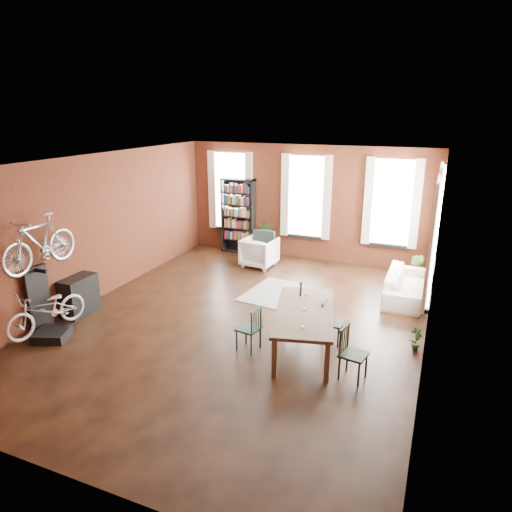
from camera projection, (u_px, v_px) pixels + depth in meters
The scene contains 19 objects.
room at pixel (263, 213), 9.02m from camera, with size 9.00×9.04×3.22m.
dining_table at pixel (304, 329), 8.10m from camera, with size 0.98×2.17×0.74m, color brown.
dining_chair_a at pixel (248, 328), 8.06m from camera, with size 0.38×0.38×0.82m, color #1C3D3A.
dining_chair_b at pixel (290, 303), 8.89m from camera, with size 0.47×0.47×1.01m, color black.
dining_chair_c at pixel (354, 354), 7.16m from camera, with size 0.40×0.40×0.87m, color black.
dining_chair_d at pixel (332, 322), 8.29m from camera, with size 0.37×0.37×0.80m, color #173432.
bookshelf at pixel (238, 216), 13.40m from camera, with size 1.00×0.32×2.20m, color black.
white_armchair at pixel (259, 251), 12.39m from camera, with size 0.84×0.79×0.87m, color silver.
cream_sofa at pixel (406, 280), 10.31m from camera, with size 2.08×0.61×0.81m, color beige.
striped_rug at pixel (272, 292), 10.71m from camera, with size 1.05×1.68×0.01m, color black.
bike_trainer at pixel (52, 334), 8.53m from camera, with size 0.57×0.57×0.17m, color black.
bike_wall_rack at pixel (39, 299), 8.69m from camera, with size 0.16×0.60×1.30m, color black.
console_table at pixel (79, 295), 9.51m from camera, with size 0.40×0.80×0.80m, color black.
plant_stand at pixel (268, 246), 13.31m from camera, with size 0.28×0.28×0.56m, color black.
plant_by_sofa at pixel (414, 276), 11.30m from camera, with size 0.41×0.75×0.33m, color #325923.
plant_small at pixel (415, 346), 8.11m from camera, with size 0.24×0.46×0.17m, color #2E6026.
bicycle_floor at pixel (44, 291), 8.28m from camera, with size 0.55×0.82×1.57m, color beige.
bicycle_hung at pixel (37, 225), 8.14m from camera, with size 0.47×1.00×1.66m, color #A5A8AD.
plant_on_stand at pixel (267, 230), 13.16m from camera, with size 0.49×0.54×0.42m, color #2C5B24.
Camera 1 is at (3.51, -7.61, 4.10)m, focal length 32.00 mm.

